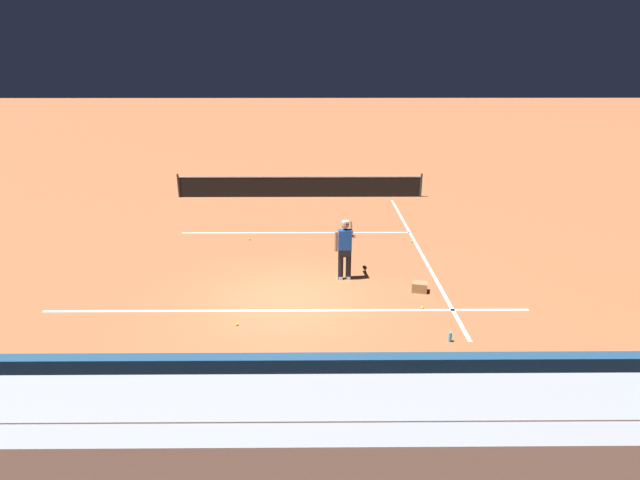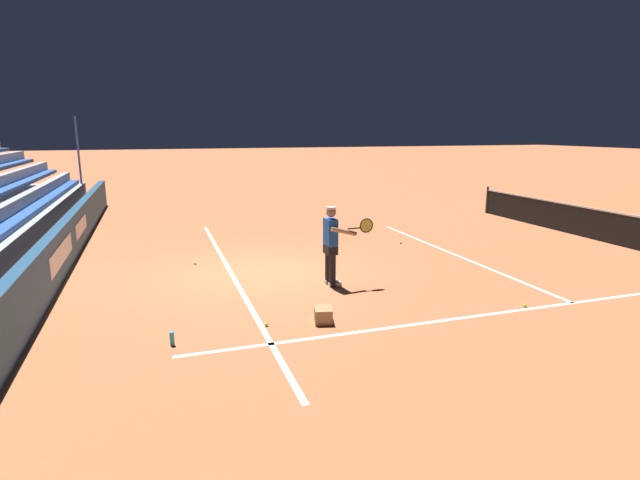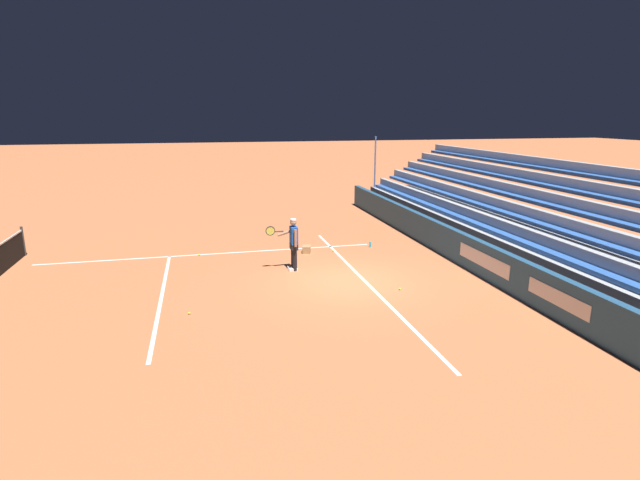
{
  "view_description": "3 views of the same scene",
  "coord_description": "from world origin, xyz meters",
  "px_view_note": "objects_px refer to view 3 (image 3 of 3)",
  "views": [
    {
      "loc": [
        0.74,
        -11.51,
        5.75
      ],
      "look_at": [
        0.83,
        0.62,
        1.45
      ],
      "focal_mm": 28.0,
      "sensor_mm": 36.0,
      "label": 1
    },
    {
      "loc": [
        11.28,
        -2.08,
        3.3
      ],
      "look_at": [
        -0.17,
        1.74,
        0.62
      ],
      "focal_mm": 28.0,
      "sensor_mm": 36.0,
      "label": 2
    },
    {
      "loc": [
        -13.95,
        4.23,
        4.98
      ],
      "look_at": [
        1.51,
        0.53,
        0.97
      ],
      "focal_mm": 28.0,
      "sensor_mm": 36.0,
      "label": 3
    }
  ],
  "objects_px": {
    "tennis_ball_by_box": "(400,289)",
    "tennis_ball_stray_back": "(333,251)",
    "water_bottle": "(370,245)",
    "tennis_player": "(293,244)",
    "tennis_ball_midcourt": "(199,255)",
    "tennis_ball_near_player": "(189,313)",
    "ball_box_cardboard": "(307,249)"
  },
  "relations": [
    {
      "from": "tennis_player",
      "to": "water_bottle",
      "type": "height_order",
      "value": "tennis_player"
    },
    {
      "from": "tennis_player",
      "to": "tennis_ball_midcourt",
      "type": "distance_m",
      "value": 3.99
    },
    {
      "from": "tennis_ball_midcourt",
      "to": "tennis_ball_by_box",
      "type": "bearing_deg",
      "value": -131.88
    },
    {
      "from": "tennis_ball_by_box",
      "to": "tennis_ball_near_player",
      "type": "bearing_deg",
      "value": 94.41
    },
    {
      "from": "tennis_ball_midcourt",
      "to": "tennis_ball_near_player",
      "type": "height_order",
      "value": "same"
    },
    {
      "from": "tennis_ball_midcourt",
      "to": "water_bottle",
      "type": "distance_m",
      "value": 6.45
    },
    {
      "from": "ball_box_cardboard",
      "to": "tennis_ball_by_box",
      "type": "relative_size",
      "value": 6.06
    },
    {
      "from": "tennis_ball_by_box",
      "to": "tennis_ball_stray_back",
      "type": "xyz_separation_m",
      "value": [
        4.48,
        0.82,
        0.0
      ]
    },
    {
      "from": "water_bottle",
      "to": "tennis_player",
      "type": "bearing_deg",
      "value": 121.96
    },
    {
      "from": "tennis_ball_midcourt",
      "to": "tennis_ball_near_player",
      "type": "bearing_deg",
      "value": 177.31
    },
    {
      "from": "tennis_ball_by_box",
      "to": "tennis_ball_stray_back",
      "type": "bearing_deg",
      "value": 10.41
    },
    {
      "from": "tennis_player",
      "to": "ball_box_cardboard",
      "type": "xyz_separation_m",
      "value": [
        1.96,
        -0.86,
        -0.76
      ]
    },
    {
      "from": "tennis_ball_midcourt",
      "to": "tennis_ball_stray_back",
      "type": "relative_size",
      "value": 1.0
    },
    {
      "from": "water_bottle",
      "to": "tennis_ball_near_player",
      "type": "bearing_deg",
      "value": 128.01
    },
    {
      "from": "tennis_player",
      "to": "tennis_ball_near_player",
      "type": "bearing_deg",
      "value": 133.38
    },
    {
      "from": "tennis_player",
      "to": "tennis_ball_midcourt",
      "type": "xyz_separation_m",
      "value": [
        2.46,
        3.02,
        -0.86
      ]
    },
    {
      "from": "tennis_player",
      "to": "tennis_ball_near_player",
      "type": "relative_size",
      "value": 25.98
    },
    {
      "from": "tennis_ball_near_player",
      "to": "water_bottle",
      "type": "distance_m",
      "value": 8.5
    },
    {
      "from": "tennis_player",
      "to": "tennis_ball_stray_back",
      "type": "distance_m",
      "value": 2.74
    },
    {
      "from": "tennis_ball_stray_back",
      "to": "water_bottle",
      "type": "relative_size",
      "value": 0.3
    },
    {
      "from": "tennis_player",
      "to": "water_bottle",
      "type": "xyz_separation_m",
      "value": [
        2.13,
        -3.41,
        -0.78
      ]
    },
    {
      "from": "tennis_ball_midcourt",
      "to": "tennis_ball_stray_back",
      "type": "xyz_separation_m",
      "value": [
        -0.63,
        -4.87,
        0.0
      ]
    },
    {
      "from": "tennis_player",
      "to": "ball_box_cardboard",
      "type": "height_order",
      "value": "tennis_player"
    },
    {
      "from": "tennis_ball_stray_back",
      "to": "tennis_ball_near_player",
      "type": "bearing_deg",
      "value": 133.88
    },
    {
      "from": "tennis_ball_midcourt",
      "to": "tennis_player",
      "type": "bearing_deg",
      "value": -129.15
    },
    {
      "from": "tennis_ball_by_box",
      "to": "tennis_ball_near_player",
      "type": "distance_m",
      "value": 5.98
    },
    {
      "from": "tennis_ball_by_box",
      "to": "water_bottle",
      "type": "bearing_deg",
      "value": -8.79
    },
    {
      "from": "tennis_player",
      "to": "tennis_ball_by_box",
      "type": "height_order",
      "value": "tennis_player"
    },
    {
      "from": "tennis_ball_near_player",
      "to": "tennis_ball_stray_back",
      "type": "bearing_deg",
      "value": -46.12
    },
    {
      "from": "tennis_ball_by_box",
      "to": "tennis_ball_stray_back",
      "type": "distance_m",
      "value": 4.56
    },
    {
      "from": "tennis_ball_stray_back",
      "to": "tennis_ball_near_player",
      "type": "relative_size",
      "value": 1.0
    },
    {
      "from": "tennis_ball_stray_back",
      "to": "water_bottle",
      "type": "distance_m",
      "value": 1.59
    }
  ]
}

